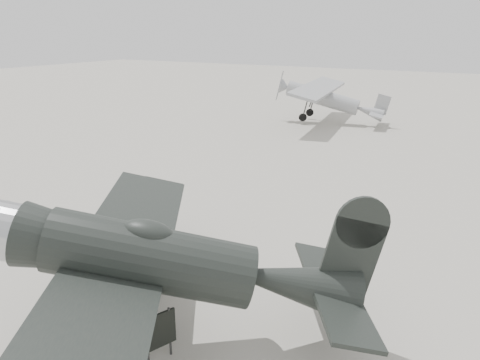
{
  "coord_description": "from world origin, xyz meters",
  "views": [
    {
      "loc": [
        7.36,
        -11.86,
        7.41
      ],
      "look_at": [
        -1.71,
        3.99,
        1.5
      ],
      "focal_mm": 35.0,
      "sensor_mm": 36.0,
      "label": 1
    }
  ],
  "objects_px": {
    "equipment_block": "(152,267)",
    "sign_board": "(158,332)",
    "lowwing_monoplane": "(171,263)",
    "highwing_monoplane": "(327,96)"
  },
  "relations": [
    {
      "from": "equipment_block",
      "to": "sign_board",
      "type": "relative_size",
      "value": 1.23
    },
    {
      "from": "highwing_monoplane",
      "to": "equipment_block",
      "type": "height_order",
      "value": "highwing_monoplane"
    },
    {
      "from": "lowwing_monoplane",
      "to": "equipment_block",
      "type": "distance_m",
      "value": 3.82
    },
    {
      "from": "lowwing_monoplane",
      "to": "equipment_block",
      "type": "xyz_separation_m",
      "value": [
        -2.54,
        2.2,
        -1.82
      ]
    },
    {
      "from": "lowwing_monoplane",
      "to": "sign_board",
      "type": "height_order",
      "value": "lowwing_monoplane"
    },
    {
      "from": "equipment_block",
      "to": "sign_board",
      "type": "xyz_separation_m",
      "value": [
        2.6,
        -2.84,
        0.37
      ]
    },
    {
      "from": "equipment_block",
      "to": "sign_board",
      "type": "height_order",
      "value": "sign_board"
    },
    {
      "from": "equipment_block",
      "to": "sign_board",
      "type": "bearing_deg",
      "value": -47.55
    },
    {
      "from": "highwing_monoplane",
      "to": "equipment_block",
      "type": "xyz_separation_m",
      "value": [
        4.07,
        -26.87,
        -1.85
      ]
    },
    {
      "from": "equipment_block",
      "to": "sign_board",
      "type": "distance_m",
      "value": 3.86
    }
  ]
}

